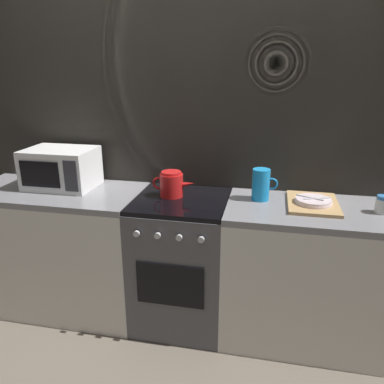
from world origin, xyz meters
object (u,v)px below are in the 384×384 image
object	(u,v)px
stove_unit	(182,261)
pitcher	(261,185)
microwave	(61,168)
kettle	(172,184)
dish_pile	(313,202)
spice_jar	(382,205)

from	to	relation	value
stove_unit	pitcher	world-z (taller)	pitcher
microwave	kettle	distance (m)	0.80
stove_unit	kettle	xyz separation A→B (m)	(-0.07, 0.04, 0.53)
microwave	pitcher	world-z (taller)	microwave
dish_pile	kettle	bearing A→B (deg)	-179.31
spice_jar	microwave	bearing A→B (deg)	177.95
dish_pile	spice_jar	bearing A→B (deg)	-7.30
stove_unit	dish_pile	world-z (taller)	dish_pile
stove_unit	spice_jar	xyz separation A→B (m)	(1.19, 0.00, 0.50)
kettle	spice_jar	world-z (taller)	kettle
microwave	spice_jar	bearing A→B (deg)	-2.05
pitcher	spice_jar	bearing A→B (deg)	-7.13
kettle	pitcher	distance (m)	0.57
stove_unit	microwave	size ratio (longest dim) A/B	1.96
stove_unit	pitcher	bearing A→B (deg)	9.98
stove_unit	microwave	world-z (taller)	microwave
stove_unit	dish_pile	size ratio (longest dim) A/B	2.25
kettle	stove_unit	bearing A→B (deg)	-28.42
pitcher	spice_jar	distance (m)	0.70
microwave	stove_unit	bearing A→B (deg)	-4.89
kettle	dish_pile	distance (m)	0.89
dish_pile	microwave	bearing A→B (deg)	179.14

